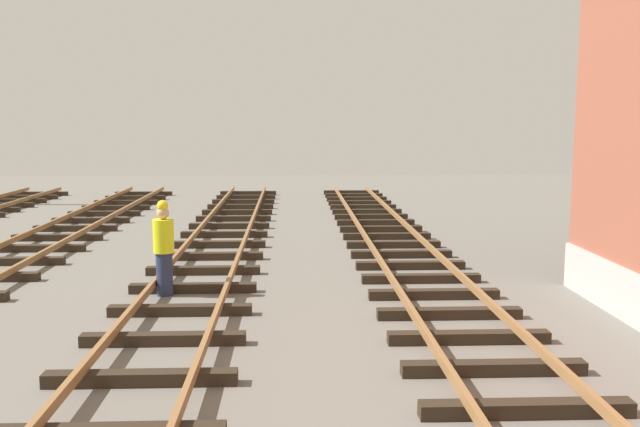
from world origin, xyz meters
TOP-DOWN VIEW (x-y plane):
  - track_worker_foreground at (-4.61, 11.12)m, footprint 0.40×0.40m

SIDE VIEW (x-z plane):
  - track_worker_foreground at x=-4.61m, z-range -0.01..1.86m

